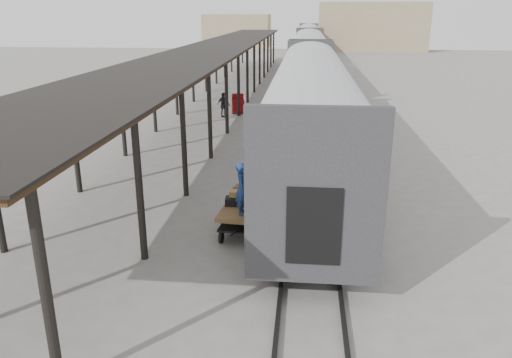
{
  "coord_description": "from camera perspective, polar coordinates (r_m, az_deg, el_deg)",
  "views": [
    {
      "loc": [
        2.92,
        -14.01,
        6.47
      ],
      "look_at": [
        1.54,
        0.12,
        1.7
      ],
      "focal_mm": 35.0,
      "sensor_mm": 36.0,
      "label": 1
    }
  ],
  "objects": [
    {
      "name": "ground",
      "position": [
        15.71,
        -5.66,
        -5.85
      ],
      "size": [
        160.0,
        160.0,
        0.0
      ],
      "primitive_type": "plane",
      "color": "slate",
      "rests_on": "ground"
    },
    {
      "name": "building_far",
      "position": [
        92.7,
        13.02,
        16.61
      ],
      "size": [
        18.0,
        10.0,
        8.0
      ],
      "primitive_type": "cube",
      "color": "tan",
      "rests_on": "ground"
    },
    {
      "name": "baggage_cart",
      "position": [
        15.33,
        -1.27,
        -3.75
      ],
      "size": [
        1.49,
        2.52,
        0.86
      ],
      "rotation": [
        0.0,
        0.0,
        -0.1
      ],
      "color": "brown",
      "rests_on": "ground"
    },
    {
      "name": "train",
      "position": [
        47.95,
        6.09,
        13.97
      ],
      "size": [
        3.45,
        76.01,
        4.01
      ],
      "color": "silver",
      "rests_on": "ground"
    },
    {
      "name": "luggage_tug",
      "position": [
        33.97,
        -2.07,
        8.53
      ],
      "size": [
        1.04,
        1.47,
        1.19
      ],
      "rotation": [
        0.0,
        0.0,
        0.17
      ],
      "color": "maroon",
      "rests_on": "ground"
    },
    {
      "name": "rails",
      "position": [
        48.43,
        5.99,
        10.88
      ],
      "size": [
        1.54,
        150.0,
        0.12
      ],
      "color": "black",
      "rests_on": "ground"
    },
    {
      "name": "pedestrian",
      "position": [
        32.25,
        -3.71,
        8.43
      ],
      "size": [
        1.02,
        0.74,
        1.61
      ],
      "primitive_type": "imported",
      "rotation": [
        0.0,
        0.0,
        2.73
      ],
      "color": "black",
      "rests_on": "ground"
    },
    {
      "name": "canopy",
      "position": [
        38.61,
        -3.96,
        14.88
      ],
      "size": [
        4.9,
        64.3,
        4.15
      ],
      "color": "#422B19",
      "rests_on": "ground"
    },
    {
      "name": "porter",
      "position": [
        14.37,
        -1.61,
        -1.1
      ],
      "size": [
        0.38,
        0.57,
        1.55
      ],
      "primitive_type": "imported",
      "rotation": [
        0.0,
        0.0,
        1.59
      ],
      "color": "navy",
      "rests_on": "baggage_cart"
    },
    {
      "name": "suitcase_stack",
      "position": [
        15.55,
        -1.27,
        -1.94
      ],
      "size": [
        1.26,
        1.12,
        0.42
      ],
      "rotation": [
        0.0,
        0.0,
        -0.1
      ],
      "color": "#3A3A3C",
      "rests_on": "baggage_cart"
    },
    {
      "name": "building_left",
      "position": [
        96.94,
        -2.15,
        16.53
      ],
      "size": [
        12.0,
        8.0,
        6.0
      ],
      "primitive_type": "cube",
      "color": "tan",
      "rests_on": "ground"
    }
  ]
}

